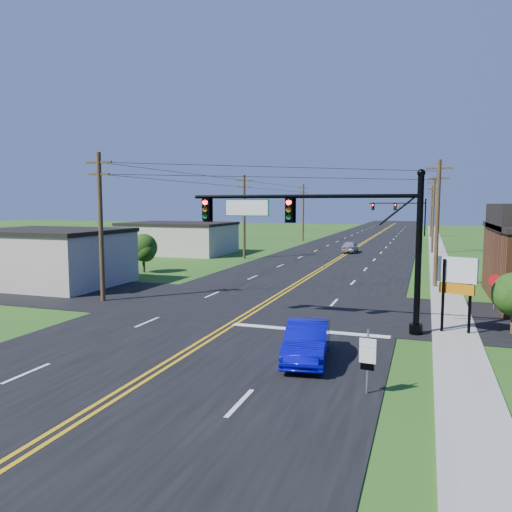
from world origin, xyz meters
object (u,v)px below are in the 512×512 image
at_px(blue_car, 307,342).
at_px(stop_sign, 495,284).
at_px(route_sign, 368,357).
at_px(signal_mast_main, 321,229).
at_px(signal_mast_far, 400,211).

xyz_separation_m(blue_car, stop_sign, (7.87, 12.17, 0.75)).
bearing_deg(blue_car, route_sign, -54.60).
height_order(route_sign, stop_sign, route_sign).
xyz_separation_m(signal_mast_main, signal_mast_far, (0.10, 72.00, -0.20)).
bearing_deg(route_sign, blue_car, 138.43).
height_order(signal_mast_far, stop_sign, signal_mast_far).
relative_size(signal_mast_main, stop_sign, 5.51).
distance_m(signal_mast_far, stop_sign, 65.75).
height_order(blue_car, route_sign, route_sign).
height_order(signal_mast_far, blue_car, signal_mast_far).
relative_size(signal_mast_main, route_sign, 5.42).
bearing_deg(stop_sign, signal_mast_far, 120.53).
bearing_deg(stop_sign, blue_car, -99.71).
bearing_deg(route_sign, signal_mast_far, 97.34).
relative_size(signal_mast_main, signal_mast_far, 1.03).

